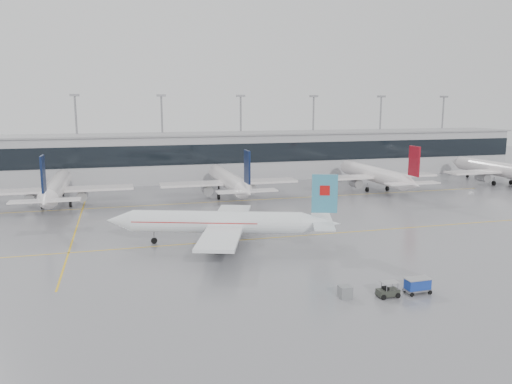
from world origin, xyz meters
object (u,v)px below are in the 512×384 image
object	(u,v)px
baggage_cart	(418,284)
gse_unit	(345,292)
air_canada_jet	(225,223)
baggage_tug	(388,292)

from	to	relation	value
baggage_cart	gse_unit	bearing A→B (deg)	172.36
baggage_cart	gse_unit	distance (m)	8.11
air_canada_jet	baggage_cart	bearing A→B (deg)	142.93
baggage_tug	baggage_cart	distance (m)	3.62
baggage_tug	gse_unit	bearing A→B (deg)	166.33
baggage_tug	air_canada_jet	bearing A→B (deg)	116.32
air_canada_jet	baggage_tug	distance (m)	27.05
gse_unit	baggage_tug	bearing A→B (deg)	-12.92
baggage_tug	gse_unit	distance (m)	4.56
air_canada_jet	gse_unit	bearing A→B (deg)	128.18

